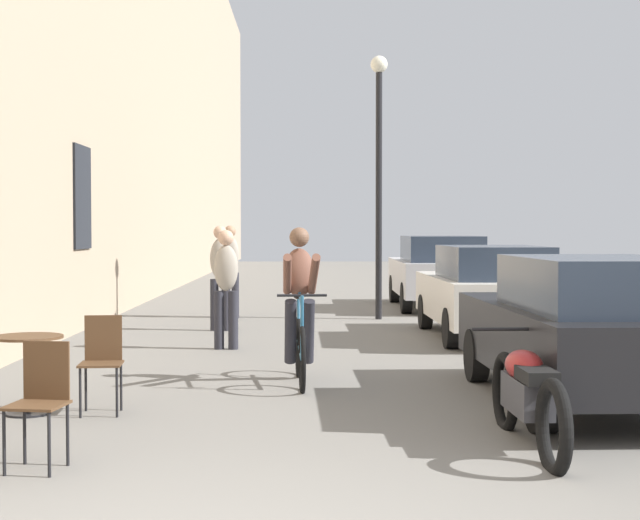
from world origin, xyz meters
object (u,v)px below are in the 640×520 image
(cyclist_on_bicycle, at_px, (300,309))
(street_lamp, at_px, (379,153))
(cafe_chair_mid_toward_street, at_px, (102,357))
(pedestrian_far, at_px, (230,266))
(parked_car_nearest, at_px, (586,328))
(pedestrian_mid, at_px, (220,272))
(cafe_table_mid, at_px, (28,358))
(pedestrian_near, at_px, (226,282))
(parked_car_second, at_px, (488,290))
(parked_car_third, at_px, (439,271))
(parked_motorcycle, at_px, (528,395))
(cafe_chair_near_toward_wall, at_px, (41,395))

(cyclist_on_bicycle, xyz_separation_m, street_lamp, (1.41, 7.24, 2.30))
(cafe_chair_mid_toward_street, relative_size, pedestrian_far, 0.51)
(street_lamp, relative_size, parked_car_nearest, 1.20)
(cyclist_on_bicycle, bearing_deg, pedestrian_mid, 104.48)
(cafe_table_mid, height_order, cyclist_on_bicycle, cyclist_on_bicycle)
(cyclist_on_bicycle, xyz_separation_m, pedestrian_near, (-1.06, 2.85, 0.13))
(cafe_table_mid, xyz_separation_m, cyclist_on_bicycle, (2.46, 1.81, 0.29))
(parked_car_nearest, bearing_deg, pedestrian_far, 114.80)
(cafe_chair_mid_toward_street, xyz_separation_m, parked_car_second, (4.66, 5.81, 0.23))
(parked_car_nearest, bearing_deg, pedestrian_near, 131.73)
(cyclist_on_bicycle, height_order, parked_car_third, cyclist_on_bicycle)
(cyclist_on_bicycle, relative_size, pedestrian_mid, 1.01)
(parked_car_second, bearing_deg, parked_car_third, 89.77)
(cafe_table_mid, relative_size, parked_car_second, 0.18)
(pedestrian_far, bearing_deg, cafe_chair_mid_toward_street, -92.60)
(pedestrian_far, xyz_separation_m, parked_motorcycle, (3.18, -10.69, -0.58))
(pedestrian_mid, bearing_deg, street_lamp, 35.15)
(pedestrian_far, relative_size, parked_motorcycle, 0.82)
(cafe_chair_near_toward_wall, height_order, parked_car_second, parked_car_second)
(cafe_chair_near_toward_wall, distance_m, cyclist_on_bicycle, 4.17)
(parked_car_nearest, height_order, parked_car_third, parked_car_third)
(pedestrian_far, height_order, parked_car_second, pedestrian_far)
(parked_car_second, relative_size, parked_car_third, 0.93)
(parked_car_nearest, bearing_deg, cafe_table_mid, -175.83)
(cyclist_on_bicycle, height_order, pedestrian_far, pedestrian_far)
(cafe_chair_near_toward_wall, relative_size, parked_car_nearest, 0.22)
(pedestrian_near, bearing_deg, cyclist_on_bicycle, -69.63)
(parked_car_third, bearing_deg, cyclist_on_bicycle, -106.53)
(parked_car_third, distance_m, parked_motorcycle, 12.91)
(pedestrian_near, height_order, street_lamp, street_lamp)
(parked_car_second, height_order, parked_car_third, parked_car_third)
(cafe_chair_near_toward_wall, distance_m, pedestrian_far, 11.31)
(cafe_chair_near_toward_wall, bearing_deg, parked_car_nearest, 27.08)
(cafe_chair_near_toward_wall, height_order, cyclist_on_bicycle, cyclist_on_bicycle)
(cafe_chair_near_toward_wall, relative_size, cyclist_on_bicycle, 0.51)
(pedestrian_mid, distance_m, parked_car_second, 4.39)
(cafe_chair_near_toward_wall, bearing_deg, pedestrian_near, 83.60)
(cafe_chair_near_toward_wall, bearing_deg, pedestrian_far, 87.89)
(pedestrian_far, bearing_deg, street_lamp, -6.04)
(parked_car_second, distance_m, parked_car_third, 5.62)
(parked_car_second, bearing_deg, parked_car_nearest, -91.02)
(pedestrian_near, distance_m, pedestrian_mid, 2.45)
(cafe_table_mid, bearing_deg, pedestrian_near, 73.20)
(street_lamp, bearing_deg, parked_motorcycle, -87.90)
(cyclist_on_bicycle, relative_size, parked_car_second, 0.43)
(parked_car_third, height_order, parked_motorcycle, parked_car_third)
(pedestrian_far, xyz_separation_m, parked_car_third, (4.26, 2.16, -0.19))
(parked_car_second, bearing_deg, cafe_chair_mid_toward_street, -128.73)
(pedestrian_near, bearing_deg, street_lamp, 60.62)
(pedestrian_mid, relative_size, parked_car_third, 0.40)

